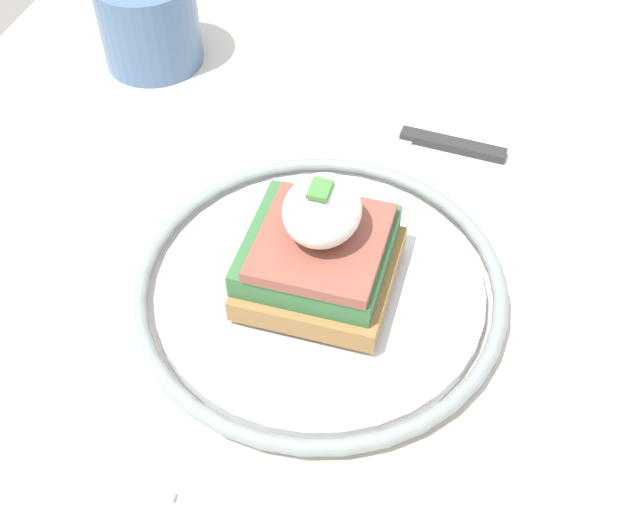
% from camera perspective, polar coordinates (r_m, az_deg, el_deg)
% --- Properties ---
extents(dining_table, '(0.94, 0.69, 0.76)m').
position_cam_1_polar(dining_table, '(0.63, -1.60, -10.97)').
color(dining_table, beige).
rests_on(dining_table, ground_plane).
extents(plate, '(0.24, 0.24, 0.02)m').
position_cam_1_polar(plate, '(0.52, 0.00, -1.99)').
color(plate, silver).
rests_on(plate, dining_table).
extents(sandwich, '(0.09, 0.09, 0.08)m').
position_cam_1_polar(sandwich, '(0.49, -0.02, 0.84)').
color(sandwich, '#9E703D').
rests_on(sandwich, plate).
extents(knife, '(0.03, 0.20, 0.01)m').
position_cam_1_polar(knife, '(0.64, 5.66, 8.93)').
color(knife, '#2D2D2D').
rests_on(knife, dining_table).
extents(cup, '(0.08, 0.08, 0.08)m').
position_cam_1_polar(cup, '(0.71, -12.09, 16.36)').
color(cup, slate).
rests_on(cup, dining_table).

